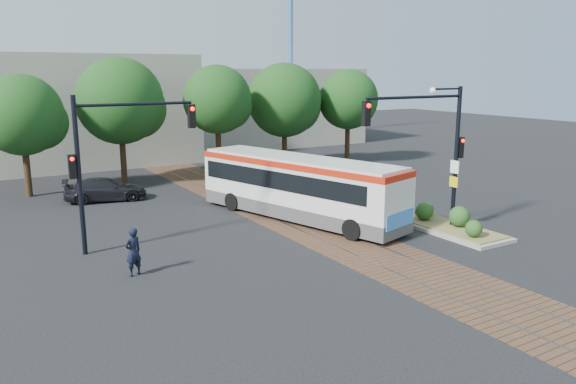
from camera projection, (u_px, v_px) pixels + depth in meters
name	position (u px, v px, depth m)	size (l,w,h in m)	color
ground	(348.00, 242.00, 22.87)	(120.00, 120.00, 0.00)	black
trackbed	(296.00, 220.00, 26.22)	(3.60, 40.00, 0.02)	brown
tree_row	(211.00, 102.00, 36.19)	(26.40, 5.60, 7.67)	#382314
warehouses	(131.00, 109.00, 45.84)	(40.00, 13.00, 8.00)	#ADA899
crane	(291.00, 31.00, 58.10)	(8.00, 0.50, 18.00)	#3F72B2
city_bus	(298.00, 185.00, 26.20)	(5.26, 11.16, 2.93)	#444446
traffic_island	(449.00, 223.00, 24.49)	(2.20, 5.20, 1.13)	gray
signal_pole_main	(437.00, 137.00, 23.27)	(5.49, 0.46, 6.00)	black
signal_pole_left	(109.00, 151.00, 21.16)	(4.99, 0.34, 6.00)	black
officer	(133.00, 252.00, 19.00)	(0.61, 0.40, 1.69)	black
parked_car	(105.00, 189.00, 30.07)	(1.73, 4.26, 1.24)	black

